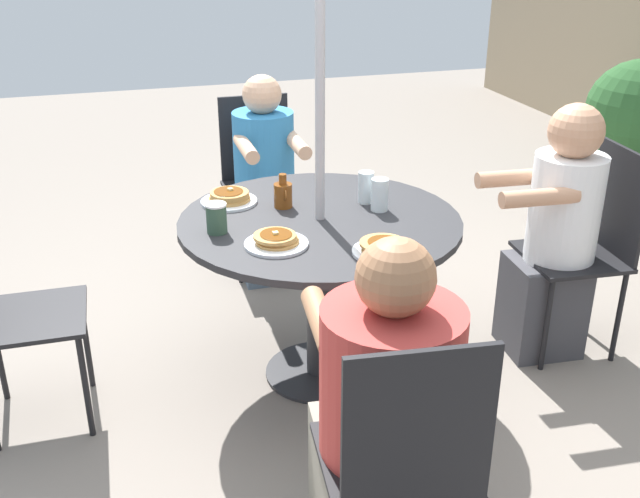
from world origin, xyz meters
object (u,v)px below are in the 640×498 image
Objects in this scene: potted_shrub at (638,116)px; patio_table at (320,248)px; patio_chair_east at (591,239)px; patio_chair_south at (259,172)px; pancake_plate_b at (229,198)px; syrup_bottle at (283,194)px; drinking_glass_a at (380,195)px; coffee_cup at (216,218)px; patio_chair_north at (403,460)px; pancake_plate_c at (276,241)px; diner_east at (555,240)px; pancake_plate_a at (385,249)px; diner_south at (266,187)px; diner_north at (385,430)px; patio_chair_west at (2,302)px; drinking_glass_b at (366,187)px.

patio_table is at bearing -58.57° from potted_shrub.
patio_chair_east and patio_chair_south have the same top height.
pancake_plate_b is (-0.38, -1.52, 0.22)m from patio_chair_east.
syrup_bottle is 1.06× the size of drinking_glass_a.
potted_shrub reaches higher than coffee_cup.
patio_chair_north is 2.43m from patio_chair_south.
syrup_bottle is 1.22× the size of coffee_cup.
patio_chair_east is 1.46m from pancake_plate_c.
patio_table is at bearing -86.09° from drinking_glass_a.
patio_chair_north is 0.82× the size of diner_east.
patio_chair_north is (1.21, -0.14, -0.07)m from patio_table.
pancake_plate_a is 0.26× the size of potted_shrub.
diner_south is at bearing 158.10° from coffee_cup.
pancake_plate_a is (-0.82, 0.26, 0.22)m from patio_chair_north.
diner_north is at bearing 16.48° from coffee_cup.
diner_south is 1.17× the size of patio_chair_west.
patio_chair_east reaches higher than patio_table.
patio_chair_north reaches higher than potted_shrub.
diner_east is 8.01× the size of syrup_bottle.
patio_chair_south reaches higher than potted_shrub.
pancake_plate_a is (0.30, -0.92, 0.21)m from diner_east.
patio_chair_south reaches higher than pancake_plate_c.
pancake_plate_b is at bearing 80.91° from patio_chair_east.
patio_chair_south is at bearing 160.85° from coffee_cup.
patio_chair_west is 1.42m from pancake_plate_a.
drinking_glass_b is (0.05, 0.34, 0.01)m from syrup_bottle.
pancake_plate_c is 2.03× the size of coffee_cup.
drinking_glass_a reaches higher than coffee_cup.
drinking_glass_b is at bearing 167.73° from pancake_plate_a.
coffee_cup is at bearing 112.86° from diner_north.
patio_chair_east is at bearing 78.58° from syrup_bottle.
patio_chair_north is 8.02× the size of coffee_cup.
coffee_cup is at bearing -124.02° from pancake_plate_a.
patio_chair_north is 1.51m from pancake_plate_b.
drinking_glass_a is (-0.04, 0.67, 0.01)m from coffee_cup.
diner_south is (-1.04, 0.01, -0.09)m from patio_table.
syrup_bottle is 0.39m from drinking_glass_a.
patio_chair_west is at bearing -103.16° from pancake_plate_c.
diner_north is 2.08m from diner_south.
potted_shrub is (-2.19, 2.83, -0.26)m from pancake_plate_a.
potted_shrub is (-3.01, 3.09, -0.04)m from patio_chair_north.
syrup_bottle is at bearing -97.72° from drinking_glass_b.
diner_north is 8.23× the size of drinking_glass_a.
drinking_glass_a is (-1.05, 0.37, 0.30)m from diner_north.
diner_east reaches higher than drinking_glass_a.
patio_chair_south is at bearing 170.28° from pancake_plate_c.
diner_east reaches higher than diner_south.
diner_east is 8.52× the size of drinking_glass_a.
coffee_cup is at bearing -134.71° from pancake_plate_c.
patio_chair_east reaches higher than pancake_plate_a.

